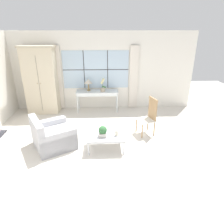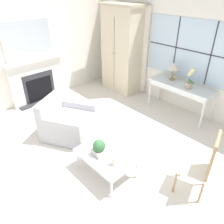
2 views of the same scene
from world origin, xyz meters
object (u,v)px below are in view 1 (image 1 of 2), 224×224
at_px(armoire, 41,80).
at_px(side_chair_wooden, 149,115).
at_px(potted_orchid, 103,86).
at_px(console_table, 97,93).
at_px(armchair_upholstered, 53,136).
at_px(table_lamp, 88,82).
at_px(pillar_candle, 117,133).
at_px(potted_plant_small, 103,131).
at_px(coffee_table, 106,136).

height_order(armoire, side_chair_wooden, armoire).
bearing_deg(potted_orchid, console_table, 164.59).
bearing_deg(side_chair_wooden, console_table, 129.70).
bearing_deg(armchair_upholstered, armoire, 109.31).
height_order(console_table, side_chair_wooden, side_chair_wooden).
height_order(table_lamp, side_chair_wooden, table_lamp).
bearing_deg(potted_orchid, armoire, 179.05).
bearing_deg(table_lamp, armchair_upholstered, -107.50).
xyz_separation_m(armchair_upholstered, pillar_candle, (1.64, -0.23, 0.18)).
bearing_deg(pillar_candle, potted_plant_small, -177.95).
height_order(table_lamp, armchair_upholstered, table_lamp).
bearing_deg(pillar_candle, armchair_upholstered, 172.02).
bearing_deg(coffee_table, console_table, 96.06).
bearing_deg(potted_plant_small, table_lamp, 100.50).
xyz_separation_m(coffee_table, pillar_candle, (0.26, -0.06, 0.11)).
relative_size(table_lamp, armchair_upholstered, 0.33).
height_order(side_chair_wooden, potted_plant_small, side_chair_wooden).
bearing_deg(armoire, armchair_upholstered, -70.69).
xyz_separation_m(table_lamp, side_chair_wooden, (1.84, -1.91, -0.51)).
bearing_deg(armoire, side_chair_wooden, -27.60).
bearing_deg(potted_orchid, potted_plant_small, -90.22).
relative_size(console_table, potted_orchid, 3.15).
distance_m(table_lamp, pillar_candle, 2.93).
distance_m(table_lamp, potted_orchid, 0.56).
distance_m(armoire, potted_plant_small, 3.46).
xyz_separation_m(console_table, coffee_table, (0.27, -2.59, -0.32)).
distance_m(coffee_table, potted_plant_small, 0.21).
bearing_deg(table_lamp, pillar_candle, -72.71).
height_order(potted_plant_small, pillar_candle, potted_plant_small).
bearing_deg(potted_orchid, armchair_upholstered, -118.89).
distance_m(armoire, coffee_table, 3.49).
xyz_separation_m(armchair_upholstered, coffee_table, (1.38, -0.16, 0.07)).
relative_size(coffee_table, potted_plant_small, 3.48).
bearing_deg(coffee_table, armchair_upholstered, 173.17).
distance_m(potted_orchid, armchair_upholstered, 2.78).
xyz_separation_m(armoire, side_chair_wooden, (3.47, -1.81, -0.59)).
bearing_deg(console_table, pillar_candle, -78.59).
xyz_separation_m(armoire, potted_plant_small, (2.14, -2.64, -0.65)).
bearing_deg(potted_plant_small, coffee_table, 43.72).
xyz_separation_m(table_lamp, pillar_candle, (0.85, -2.73, -0.63)).
xyz_separation_m(console_table, side_chair_wooden, (1.52, -1.83, -0.09)).
height_order(armoire, potted_plant_small, armoire).
bearing_deg(pillar_candle, coffee_table, 166.04).
relative_size(potted_orchid, side_chair_wooden, 0.45).
xyz_separation_m(console_table, potted_plant_small, (0.19, -2.67, -0.15)).
distance_m(console_table, potted_orchid, 0.34).
distance_m(potted_plant_small, pillar_candle, 0.35).
height_order(console_table, coffee_table, console_table).
height_order(armoire, potted_orchid, armoire).
bearing_deg(coffee_table, potted_orchid, 91.59).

